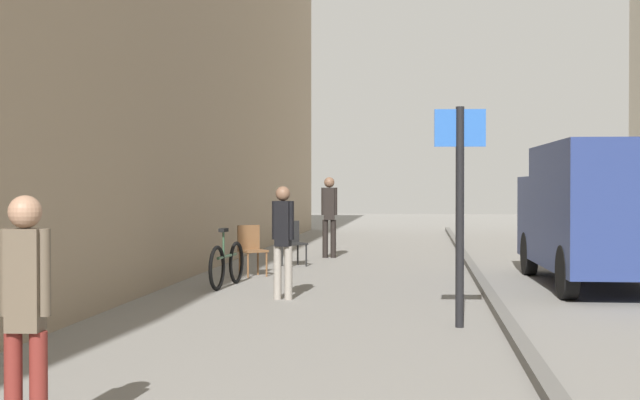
{
  "coord_description": "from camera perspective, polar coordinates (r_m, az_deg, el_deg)",
  "views": [
    {
      "loc": [
        0.57,
        -1.45,
        1.66
      ],
      "look_at": [
        -0.76,
        10.17,
        1.48
      ],
      "focal_mm": 49.29,
      "sensor_mm": 36.0,
      "label": 1
    }
  ],
  "objects": [
    {
      "name": "ground_plane",
      "position": [
        13.56,
        4.12,
        -6.15
      ],
      "size": [
        80.0,
        80.0,
        0.0
      ],
      "primitive_type": "plane",
      "color": "gray"
    },
    {
      "name": "kerb_strip",
      "position": [
        13.58,
        10.83,
        -5.9
      ],
      "size": [
        0.16,
        40.0,
        0.12
      ],
      "primitive_type": "cube",
      "color": "#615F5B",
      "rests_on": "ground_plane"
    },
    {
      "name": "pedestrian_main_foreground",
      "position": [
        20.43,
        0.61,
        -0.73
      ],
      "size": [
        0.37,
        0.24,
        1.88
      ],
      "rotation": [
        0.0,
        0.0,
        3.2
      ],
      "color": "black",
      "rests_on": "ground_plane"
    },
    {
      "name": "pedestrian_mid_block",
      "position": [
        12.88,
        -2.42,
        -2.23
      ],
      "size": [
        0.33,
        0.22,
        1.67
      ],
      "rotation": [
        0.0,
        0.0,
        -0.1
      ],
      "color": "gray",
      "rests_on": "ground_plane"
    },
    {
      "name": "pedestrian_far_crossing",
      "position": [
        5.82,
        -18.57,
        -6.4
      ],
      "size": [
        0.32,
        0.21,
        1.61
      ],
      "rotation": [
        0.0,
        0.0,
        0.07
      ],
      "color": "maroon",
      "rests_on": "ground_plane"
    },
    {
      "name": "delivery_van",
      "position": [
        15.26,
        17.83,
        -0.66
      ],
      "size": [
        2.16,
        5.25,
        2.35
      ],
      "rotation": [
        0.0,
        0.0,
        0.03
      ],
      "color": "navy",
      "rests_on": "ground_plane"
    },
    {
      "name": "street_sign_post",
      "position": [
        10.45,
        9.07,
        0.23
      ],
      "size": [
        0.6,
        0.1,
        2.6
      ],
      "rotation": [
        0.0,
        0.0,
        3.21
      ],
      "color": "black",
      "rests_on": "ground_plane"
    },
    {
      "name": "bicycle_leaning",
      "position": [
        14.61,
        -6.06,
        -4.15
      ],
      "size": [
        0.22,
        1.77,
        0.98
      ],
      "rotation": [
        0.0,
        0.0,
        -0.09
      ],
      "color": "black",
      "rests_on": "ground_plane"
    },
    {
      "name": "cafe_chair_near_window",
      "position": [
        18.36,
        -1.82,
        -2.6
      ],
      "size": [
        0.61,
        0.61,
        0.94
      ],
      "rotation": [
        0.0,
        0.0,
        3.77
      ],
      "color": "black",
      "rests_on": "ground_plane"
    },
    {
      "name": "cafe_chair_by_doorway",
      "position": [
        16.36,
        -4.5,
        -3.03
      ],
      "size": [
        0.61,
        0.61,
        0.94
      ],
      "rotation": [
        0.0,
        0.0,
        3.76
      ],
      "color": "brown",
      "rests_on": "ground_plane"
    }
  ]
}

